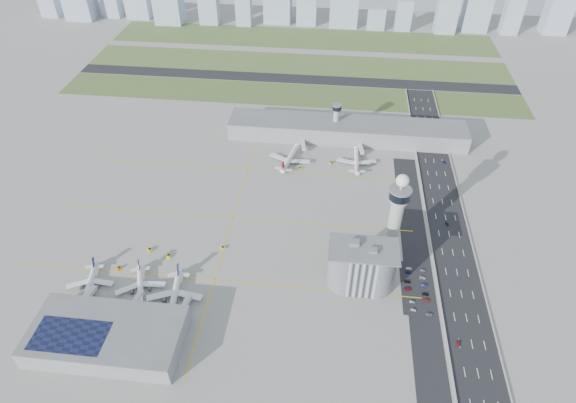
# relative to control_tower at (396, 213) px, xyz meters

# --- Properties ---
(ground) EXTENTS (1000.00, 1000.00, 0.00)m
(ground) POSITION_rel_control_tower_xyz_m (-72.00, -8.00, -35.04)
(ground) COLOR #9C9991
(grass_strip_0) EXTENTS (480.00, 50.00, 0.08)m
(grass_strip_0) POSITION_rel_control_tower_xyz_m (-92.00, 217.00, -35.00)
(grass_strip_0) COLOR #4E632F
(grass_strip_0) RESTS_ON ground
(grass_strip_1) EXTENTS (480.00, 60.00, 0.08)m
(grass_strip_1) POSITION_rel_control_tower_xyz_m (-92.00, 292.00, -35.00)
(grass_strip_1) COLOR #536F34
(grass_strip_1) RESTS_ON ground
(grass_strip_2) EXTENTS (480.00, 70.00, 0.08)m
(grass_strip_2) POSITION_rel_control_tower_xyz_m (-92.00, 372.00, -35.00)
(grass_strip_2) COLOR #49622E
(grass_strip_2) RESTS_ON ground
(runway) EXTENTS (480.00, 22.00, 0.10)m
(runway) POSITION_rel_control_tower_xyz_m (-92.00, 254.00, -34.98)
(runway) COLOR black
(runway) RESTS_ON ground
(highway) EXTENTS (28.00, 500.00, 0.10)m
(highway) POSITION_rel_control_tower_xyz_m (43.00, -8.00, -34.99)
(highway) COLOR black
(highway) RESTS_ON ground
(barrier_left) EXTENTS (0.60, 500.00, 1.20)m
(barrier_left) POSITION_rel_control_tower_xyz_m (29.00, -8.00, -34.44)
(barrier_left) COLOR #9E9E99
(barrier_left) RESTS_ON ground
(barrier_right) EXTENTS (0.60, 500.00, 1.20)m
(barrier_right) POSITION_rel_control_tower_xyz_m (57.00, -8.00, -34.44)
(barrier_right) COLOR #9E9E99
(barrier_right) RESTS_ON ground
(landside_road) EXTENTS (18.00, 260.00, 0.08)m
(landside_road) POSITION_rel_control_tower_xyz_m (18.00, -18.00, -35.00)
(landside_road) COLOR black
(landside_road) RESTS_ON ground
(parking_lot) EXTENTS (20.00, 44.00, 0.10)m
(parking_lot) POSITION_rel_control_tower_xyz_m (16.00, -30.00, -34.99)
(parking_lot) COLOR black
(parking_lot) RESTS_ON ground
(taxiway_line_h_0) EXTENTS (260.00, 0.60, 0.01)m
(taxiway_line_h_0) POSITION_rel_control_tower_xyz_m (-112.00, -38.00, -35.04)
(taxiway_line_h_0) COLOR yellow
(taxiway_line_h_0) RESTS_ON ground
(taxiway_line_h_1) EXTENTS (260.00, 0.60, 0.01)m
(taxiway_line_h_1) POSITION_rel_control_tower_xyz_m (-112.00, 22.00, -35.04)
(taxiway_line_h_1) COLOR yellow
(taxiway_line_h_1) RESTS_ON ground
(taxiway_line_h_2) EXTENTS (260.00, 0.60, 0.01)m
(taxiway_line_h_2) POSITION_rel_control_tower_xyz_m (-112.00, 82.00, -35.04)
(taxiway_line_h_2) COLOR yellow
(taxiway_line_h_2) RESTS_ON ground
(taxiway_line_v) EXTENTS (0.60, 260.00, 0.01)m
(taxiway_line_v) POSITION_rel_control_tower_xyz_m (-112.00, 22.00, -35.04)
(taxiway_line_v) COLOR yellow
(taxiway_line_v) RESTS_ON ground
(control_tower) EXTENTS (14.00, 14.00, 64.50)m
(control_tower) POSITION_rel_control_tower_xyz_m (0.00, 0.00, 0.00)
(control_tower) COLOR #ADAAA5
(control_tower) RESTS_ON ground
(secondary_tower) EXTENTS (8.60, 8.60, 31.90)m
(secondary_tower) POSITION_rel_control_tower_xyz_m (-42.00, 142.00, -16.24)
(secondary_tower) COLOR #ADAAA5
(secondary_tower) RESTS_ON ground
(admin_building) EXTENTS (42.00, 24.00, 33.50)m
(admin_building) POSITION_rel_control_tower_xyz_m (-20.01, -30.00, -19.74)
(admin_building) COLOR #B2B2B7
(admin_building) RESTS_ON ground
(terminal_pier) EXTENTS (210.00, 32.00, 15.80)m
(terminal_pier) POSITION_rel_control_tower_xyz_m (-32.00, 140.00, -27.14)
(terminal_pier) COLOR gray
(terminal_pier) RESTS_ON ground
(near_terminal) EXTENTS (84.00, 42.00, 13.00)m
(near_terminal) POSITION_rel_control_tower_xyz_m (-160.07, -90.02, -28.62)
(near_terminal) COLOR gray
(near_terminal) RESTS_ON ground
(airplane_near_a) EXTENTS (35.94, 40.02, 9.75)m
(airplane_near_a) POSITION_rel_control_tower_xyz_m (-188.02, -52.43, -30.17)
(airplane_near_a) COLOR white
(airplane_near_a) RESTS_ON ground
(airplane_near_b) EXTENTS (41.85, 45.13, 10.27)m
(airplane_near_b) POSITION_rel_control_tower_xyz_m (-155.49, -51.69, -29.91)
(airplane_near_b) COLOR white
(airplane_near_b) RESTS_ON ground
(airplane_near_c) EXTENTS (39.70, 45.03, 11.48)m
(airplane_near_c) POSITION_rel_control_tower_xyz_m (-132.35, -56.46, -29.30)
(airplane_near_c) COLOR white
(airplane_near_c) RESTS_ON ground
(airplane_far_a) EXTENTS (43.36, 48.27, 11.75)m
(airplane_far_a) POSITION_rel_control_tower_xyz_m (-78.37, 98.31, -29.16)
(airplane_far_a) COLOR white
(airplane_far_a) RESTS_ON ground
(airplane_far_b) EXTENTS (34.34, 40.02, 10.94)m
(airplane_far_b) POSITION_rel_control_tower_xyz_m (-22.53, 101.53, -29.57)
(airplane_far_b) COLOR white
(airplane_far_b) RESTS_ON ground
(jet_bridge_near_0) EXTENTS (5.39, 14.31, 5.70)m
(jet_bridge_near_0) POSITION_rel_control_tower_xyz_m (-185.00, -69.00, -32.19)
(jet_bridge_near_0) COLOR silver
(jet_bridge_near_0) RESTS_ON ground
(jet_bridge_near_1) EXTENTS (5.39, 14.31, 5.70)m
(jet_bridge_near_1) POSITION_rel_control_tower_xyz_m (-155.00, -69.00, -32.19)
(jet_bridge_near_1) COLOR silver
(jet_bridge_near_1) RESTS_ON ground
(jet_bridge_near_2) EXTENTS (5.39, 14.31, 5.70)m
(jet_bridge_near_2) POSITION_rel_control_tower_xyz_m (-125.00, -69.00, -32.19)
(jet_bridge_near_2) COLOR silver
(jet_bridge_near_2) RESTS_ON ground
(jet_bridge_far_0) EXTENTS (5.39, 14.31, 5.70)m
(jet_bridge_far_0) POSITION_rel_control_tower_xyz_m (-70.00, 124.00, -32.19)
(jet_bridge_far_0) COLOR silver
(jet_bridge_far_0) RESTS_ON ground
(jet_bridge_far_1) EXTENTS (5.39, 14.31, 5.70)m
(jet_bridge_far_1) POSITION_rel_control_tower_xyz_m (-20.00, 124.00, -32.19)
(jet_bridge_far_1) COLOR silver
(jet_bridge_far_1) RESTS_ON ground
(tug_0) EXTENTS (3.76, 3.86, 1.86)m
(tug_0) POSITION_rel_control_tower_xyz_m (-175.75, -35.69, -34.11)
(tug_0) COLOR orange
(tug_0) RESTS_ON ground
(tug_1) EXTENTS (4.33, 4.22, 2.09)m
(tug_1) POSITION_rel_control_tower_xyz_m (-161.38, -17.47, -34.00)
(tug_1) COLOR yellow
(tug_1) RESTS_ON ground
(tug_2) EXTENTS (2.53, 3.60, 2.05)m
(tug_2) POSITION_rel_control_tower_xyz_m (-146.93, -21.47, -34.01)
(tug_2) COLOR #E3D404
(tug_2) RESTS_ON ground
(tug_3) EXTENTS (3.79, 3.36, 1.83)m
(tug_3) POSITION_rel_control_tower_xyz_m (-112.53, -9.96, -34.12)
(tug_3) COLOR yellow
(tug_3) RESTS_ON ground
(tug_4) EXTENTS (3.56, 3.47, 1.72)m
(tug_4) POSITION_rel_control_tower_xyz_m (-69.10, 87.51, -34.18)
(tug_4) COLOR #FBE000
(tug_4) RESTS_ON ground
(tug_5) EXTENTS (3.49, 3.77, 1.81)m
(tug_5) POSITION_rel_control_tower_xyz_m (-43.44, 98.33, -34.14)
(tug_5) COLOR gold
(tug_5) RESTS_ON ground
(car_lot_0) EXTENTS (3.62, 1.74, 1.19)m
(car_lot_0) POSITION_rel_control_tower_xyz_m (12.18, -47.99, -34.45)
(car_lot_0) COLOR white
(car_lot_0) RESTS_ON ground
(car_lot_1) EXTENTS (3.37, 1.30, 1.10)m
(car_lot_1) POSITION_rel_control_tower_xyz_m (11.98, -41.98, -34.49)
(car_lot_1) COLOR #8F9AA7
(car_lot_1) RESTS_ON ground
(car_lot_2) EXTENTS (4.45, 2.09, 1.23)m
(car_lot_2) POSITION_rel_control_tower_xyz_m (9.97, -32.02, -34.43)
(car_lot_2) COLOR maroon
(car_lot_2) RESTS_ON ground
(car_lot_3) EXTENTS (4.09, 2.11, 1.14)m
(car_lot_3) POSITION_rel_control_tower_xyz_m (10.21, -26.09, -34.47)
(car_lot_3) COLOR black
(car_lot_3) RESTS_ON ground
(car_lot_4) EXTENTS (4.02, 2.05, 1.31)m
(car_lot_4) POSITION_rel_control_tower_xyz_m (11.45, -18.20, -34.39)
(car_lot_4) COLOR navy
(car_lot_4) RESTS_ON ground
(car_lot_5) EXTENTS (3.91, 1.73, 1.25)m
(car_lot_5) POSITION_rel_control_tower_xyz_m (11.99, -14.79, -34.42)
(car_lot_5) COLOR silver
(car_lot_5) RESTS_ON ground
(car_lot_6) EXTENTS (4.56, 2.49, 1.21)m
(car_lot_6) POSITION_rel_control_tower_xyz_m (21.32, -50.43, -34.44)
(car_lot_6) COLOR slate
(car_lot_6) RESTS_ON ground
(car_lot_7) EXTENTS (4.69, 2.31, 1.31)m
(car_lot_7) POSITION_rel_control_tower_xyz_m (20.67, -39.90, -34.39)
(car_lot_7) COLOR #9E2D24
(car_lot_7) RESTS_ON ground
(car_lot_8) EXTENTS (4.06, 2.14, 1.32)m
(car_lot_8) POSITION_rel_control_tower_xyz_m (20.58, -35.10, -34.38)
(car_lot_8) COLOR black
(car_lot_8) RESTS_ON ground
(car_lot_9) EXTENTS (3.92, 1.87, 1.24)m
(car_lot_9) POSITION_rel_control_tower_xyz_m (20.47, -27.97, -34.42)
(car_lot_9) COLOR navy
(car_lot_9) RESTS_ON ground
(car_lot_10) EXTENTS (4.09, 1.96, 1.13)m
(car_lot_10) POSITION_rel_control_tower_xyz_m (20.31, -21.68, -34.48)
(car_lot_10) COLOR silver
(car_lot_10) RESTS_ON ground
(car_lot_11) EXTENTS (3.91, 1.82, 1.10)m
(car_lot_11) POSITION_rel_control_tower_xyz_m (20.98, -15.18, -34.49)
(car_lot_11) COLOR #9394A2
(car_lot_11) RESTS_ON ground
(car_hw_0) EXTENTS (1.63, 3.85, 1.30)m
(car_hw_0) POSITION_rel_control_tower_xyz_m (35.35, -68.67, -34.39)
(car_hw_0) COLOR maroon
(car_hw_0) RESTS_ON ground
(car_hw_1) EXTENTS (1.84, 3.78, 1.19)m
(car_hw_1) POSITION_rel_control_tower_xyz_m (42.90, 32.06, -34.44)
(car_hw_1) COLOR black
(car_hw_1) RESTS_ON ground
(car_hw_2) EXTENTS (2.57, 4.44, 1.16)m
(car_hw_2) POSITION_rel_control_tower_xyz_m (50.86, 109.71, -34.46)
(car_hw_2) COLOR navy
(car_hw_2) RESTS_ON ground
(car_hw_4) EXTENTS (1.54, 3.75, 1.27)m
(car_hw_4) POSITION_rel_control_tower_xyz_m (36.29, 171.75, -34.40)
(car_hw_4) COLOR gray
(car_hw_4) RESTS_ON ground
(skyline_bldg_0) EXTENTS (24.05, 19.24, 26.50)m
(skyline_bldg_0) POSITION_rel_control_tower_xyz_m (-449.77, 413.70, -21.79)
(skyline_bldg_0) COLOR #9EADC1
(skyline_bldg_0) RESTS_ON ground
(skyline_bldg_2) EXTENTS (22.81, 18.25, 26.79)m
(skyline_bldg_2) POSITION_rel_control_tower_xyz_m (-363.25, 422.16, -21.65)
(skyline_bldg_2) COLOR #9EADC1
(skyline_bldg_2) RESTS_ON ground
(skyline_bldg_3) EXTENTS (32.30, 25.84, 36.93)m
(skyline_bldg_3) POSITION_rel_control_tower_xyz_m (-324.58, 423.35, -16.58)
(skyline_bldg_3) COLOR #9EADC1
(skyline_bldg_3) RESTS_ON ground
(skyline_bldg_4) EXTENTS (35.81, 28.65, 60.36)m
(skyline_bldg_4) POSITION_rel_control_tower_xyz_m (-276.47, 407.19, -4.86)
(skyline_bldg_4) COLOR #9EADC1
(skyline_bldg_4) RESTS_ON ground
(skyline_bldg_6) EXTENTS (20.04, 16.03, 45.20)m
(skyline_bldg_6) POSITION_rel_control_tower_xyz_m (-174.68, 409.90, -12.44)
(skyline_bldg_6) COLOR #9EADC1
(skyline_bldg_6) RESTS_ON ground
(skyline_bldg_9) EXTENTS (36.96, 29.57, 62.11)m
(skyline_bldg_9) POSITION_rel_control_tower_xyz_m (-41.73, 424.32, -3.99)
(skyline_bldg_9) COLOR #9EADC1
(skyline_bldg_9) RESTS_ON ground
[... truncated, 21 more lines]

